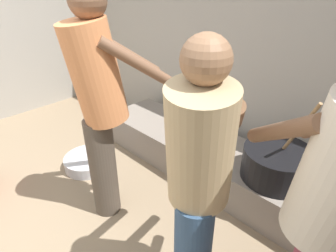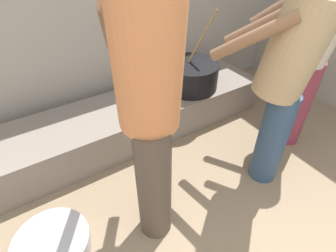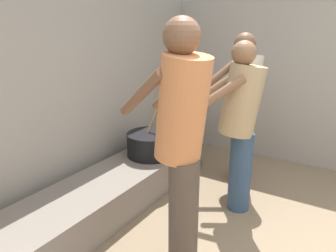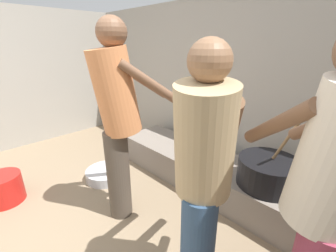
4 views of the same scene
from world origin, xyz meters
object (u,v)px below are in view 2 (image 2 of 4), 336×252
(cooking_pot_main, at_px, (191,75))
(cook_in_cream_shirt, at_px, (315,43))
(cook_in_tan_shirt, at_px, (286,75))
(metal_mixing_bowl, at_px, (52,245))
(cook_in_orange_shirt, at_px, (149,99))

(cooking_pot_main, distance_m, cook_in_cream_shirt, 1.02)
(cook_in_tan_shirt, bearing_deg, metal_mixing_bowl, 171.52)
(cook_in_tan_shirt, distance_m, metal_mixing_bowl, 1.74)
(cooking_pot_main, relative_size, cook_in_cream_shirt, 0.44)
(metal_mixing_bowl, bearing_deg, cook_in_tan_shirt, -8.48)
(cooking_pot_main, xyz_separation_m, metal_mixing_bowl, (-1.53, -0.71, -0.39))
(cook_in_tan_shirt, relative_size, metal_mixing_bowl, 3.36)
(cook_in_cream_shirt, distance_m, cook_in_orange_shirt, 1.42)
(cook_in_cream_shirt, relative_size, cook_in_orange_shirt, 0.94)
(cook_in_tan_shirt, bearing_deg, cook_in_cream_shirt, 18.35)
(cook_in_cream_shirt, bearing_deg, cooking_pot_main, 123.40)
(cooking_pot_main, bearing_deg, cook_in_cream_shirt, -56.60)
(cook_in_cream_shirt, relative_size, metal_mixing_bowl, 3.48)
(cook_in_cream_shirt, height_order, cook_in_orange_shirt, cook_in_orange_shirt)
(cook_in_cream_shirt, distance_m, metal_mixing_bowl, 2.21)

